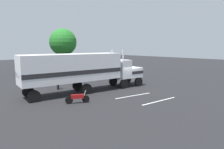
{
  "coord_description": "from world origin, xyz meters",
  "views": [
    {
      "loc": [
        -18.07,
        -16.39,
        5.03
      ],
      "look_at": [
        -1.79,
        0.8,
        1.6
      ],
      "focal_mm": 32.42,
      "sensor_mm": 36.0,
      "label": 1
    }
  ],
  "objects_px": {
    "semi_truck": "(82,69)",
    "tree_center": "(63,42)",
    "motorcycle": "(78,98)",
    "person_bystander": "(58,82)",
    "parked_bus": "(89,64)"
  },
  "relations": [
    {
      "from": "semi_truck",
      "to": "motorcycle",
      "type": "distance_m",
      "value": 4.76
    },
    {
      "from": "person_bystander",
      "to": "parked_bus",
      "type": "xyz_separation_m",
      "value": [
        8.77,
        5.77,
        1.17
      ]
    },
    {
      "from": "semi_truck",
      "to": "parked_bus",
      "type": "distance_m",
      "value": 11.51
    },
    {
      "from": "person_bystander",
      "to": "motorcycle",
      "type": "height_order",
      "value": "person_bystander"
    },
    {
      "from": "semi_truck",
      "to": "person_bystander",
      "type": "height_order",
      "value": "semi_truck"
    },
    {
      "from": "semi_truck",
      "to": "tree_center",
      "type": "bearing_deg",
      "value": 65.09
    },
    {
      "from": "parked_bus",
      "to": "tree_center",
      "type": "relative_size",
      "value": 1.32
    },
    {
      "from": "motorcycle",
      "to": "tree_center",
      "type": "bearing_deg",
      "value": 62.41
    },
    {
      "from": "person_bystander",
      "to": "parked_bus",
      "type": "distance_m",
      "value": 10.56
    },
    {
      "from": "semi_truck",
      "to": "person_bystander",
      "type": "relative_size",
      "value": 8.82
    },
    {
      "from": "motorcycle",
      "to": "parked_bus",
      "type": "bearing_deg",
      "value": 49.51
    },
    {
      "from": "semi_truck",
      "to": "tree_center",
      "type": "relative_size",
      "value": 1.7
    },
    {
      "from": "person_bystander",
      "to": "motorcycle",
      "type": "distance_m",
      "value": 6.44
    },
    {
      "from": "parked_bus",
      "to": "motorcycle",
      "type": "bearing_deg",
      "value": -130.49
    },
    {
      "from": "motorcycle",
      "to": "tree_center",
      "type": "relative_size",
      "value": 0.23
    }
  ]
}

